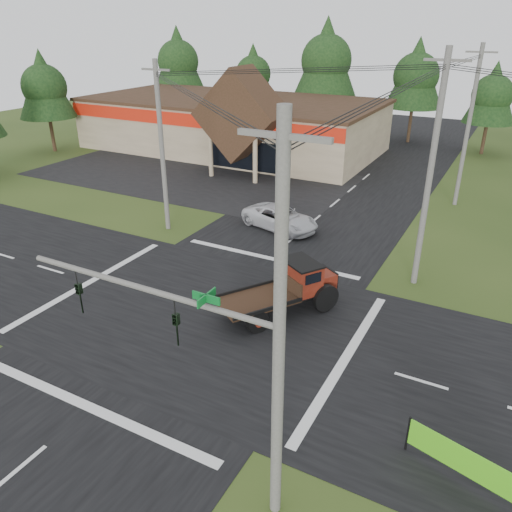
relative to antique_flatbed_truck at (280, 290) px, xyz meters
The scene contains 19 objects.
ground 3.84m from the antique_flatbed_truck, 147.64° to the right, with size 120.00×120.00×0.00m, color #2B3F16.
road_ns 3.84m from the antique_flatbed_truck, 147.64° to the right, with size 12.00×120.00×0.02m, color black.
road_ew 3.83m from the antique_flatbed_truck, 147.64° to the right, with size 120.00×12.00×0.02m, color black.
parking_apron 24.16m from the antique_flatbed_truck, 135.04° to the left, with size 28.00×14.00×0.02m, color black.
cvs_building 33.44m from the antique_flatbed_truck, 124.22° to the left, with size 30.40×18.20×9.19m.
traffic_signal_mast 10.35m from the antique_flatbed_truck, 73.82° to the right, with size 8.12×0.24×7.00m.
utility_pole_nr 11.33m from the antique_flatbed_truck, 64.91° to the right, with size 2.00×0.30×11.00m.
utility_pole_nw 13.29m from the antique_flatbed_truck, 151.35° to the left, with size 2.00×0.30×10.50m.
utility_pole_ne 9.10m from the antique_flatbed_truck, 50.86° to the left, with size 2.00×0.30×11.50m.
utility_pole_n 21.14m from the antique_flatbed_truck, 76.20° to the left, with size 2.00×0.30×11.20m.
tree_row_a 50.88m from the antique_flatbed_truck, 131.00° to the left, with size 6.72×6.72×12.12m.
tree_row_b 46.55m from the antique_flatbed_truck, 119.95° to the left, with size 5.60×5.60×10.10m.
tree_row_c 41.86m from the antique_flatbed_truck, 108.51° to the left, with size 7.28×7.28×13.13m.
tree_row_d 40.64m from the antique_flatbed_truck, 94.39° to the left, with size 6.16×6.16×11.11m.
tree_row_e 38.67m from the antique_flatbed_truck, 82.63° to the left, with size 5.04×5.04×9.09m.
tree_side_w 39.83m from the antique_flatbed_truck, 152.77° to the left, with size 5.60×5.60×10.10m.
antique_flatbed_truck is the anchor object (origin of this frame).
roadside_banner 10.90m from the antique_flatbed_truck, 34.09° to the right, with size 3.92×0.11×1.34m, color #4FB818, non-canonical shape.
white_pickup 10.58m from the antique_flatbed_truck, 115.48° to the left, with size 2.44×5.30×1.47m, color silver.
Camera 1 is at (11.60, -16.30, 12.39)m, focal length 35.00 mm.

